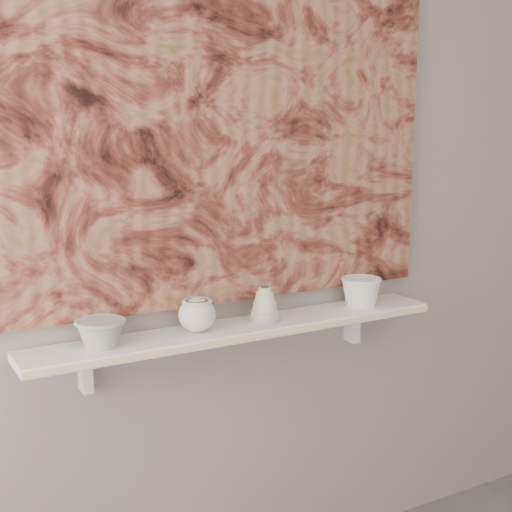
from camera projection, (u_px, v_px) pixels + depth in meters
wall_back at (227, 190)px, 2.27m from camera, size 3.60×0.00×3.60m
shelf at (242, 329)px, 2.27m from camera, size 1.40×0.18×0.03m
shelf_stripe at (256, 337)px, 2.19m from camera, size 1.40×0.01×0.02m
bracket_left at (85, 372)px, 2.10m from camera, size 0.03×0.06×0.12m
bracket_right at (352, 325)px, 2.57m from camera, size 0.03×0.06×0.12m
painting at (229, 130)px, 2.22m from camera, size 1.50×0.02×1.10m
house_motif at (345, 218)px, 2.48m from camera, size 0.09×0.00×0.08m
bowl_grey at (101, 333)px, 2.03m from camera, size 0.17×0.17×0.08m
cup_cream at (197, 315)px, 2.18m from camera, size 0.14×0.14×0.11m
bell_vessel at (265, 304)px, 2.29m from camera, size 0.13×0.13×0.11m
bowl_white at (361, 292)px, 2.48m from camera, size 0.16×0.16×0.10m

